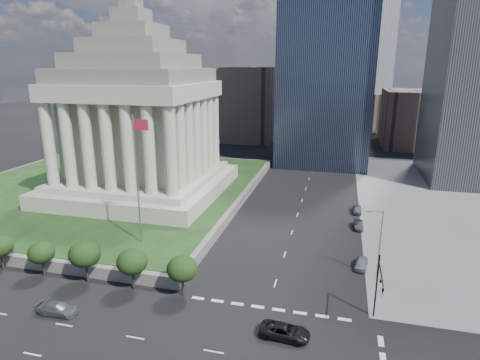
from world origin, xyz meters
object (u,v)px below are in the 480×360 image
(war_memorial, at_px, (138,102))
(pickup_truck, at_px, (285,331))
(traffic_signal_ne, at_px, (379,285))
(parked_sedan_mid, at_px, (358,225))
(flagpole, at_px, (138,173))
(street_lamp_north, at_px, (379,240))
(parked_sedan_near, at_px, (361,263))
(parked_sedan_far, at_px, (357,209))
(suv_grey, at_px, (57,309))

(war_memorial, bearing_deg, pickup_truck, -46.56)
(war_memorial, bearing_deg, traffic_signal_ne, -36.42)
(parked_sedan_mid, bearing_deg, pickup_truck, -106.63)
(flagpole, bearing_deg, pickup_truck, -31.15)
(street_lamp_north, xyz_separation_m, parked_sedan_near, (-1.83, 2.50, -4.96))
(pickup_truck, height_order, parked_sedan_far, pickup_truck)
(parked_sedan_near, bearing_deg, parked_sedan_mid, 98.21)
(war_memorial, distance_m, flagpole, 28.16)
(war_memorial, relative_size, pickup_truck, 7.08)
(flagpole, distance_m, parked_sedan_mid, 40.19)
(war_memorial, height_order, flagpole, war_memorial)
(traffic_signal_ne, distance_m, pickup_truck, 11.60)
(war_memorial, distance_m, street_lamp_north, 54.92)
(flagpole, height_order, traffic_signal_ne, flagpole)
(war_memorial, xyz_separation_m, pickup_truck, (36.84, -38.91, -20.63))
(parked_sedan_near, height_order, parked_sedan_mid, parked_sedan_near)
(parked_sedan_far, bearing_deg, suv_grey, -127.41)
(traffic_signal_ne, bearing_deg, parked_sedan_far, 91.53)
(flagpole, distance_m, street_lamp_north, 35.95)
(parked_sedan_near, bearing_deg, suv_grey, -141.48)
(traffic_signal_ne, distance_m, suv_grey, 37.53)
(street_lamp_north, bearing_deg, flagpole, -178.37)
(traffic_signal_ne, distance_m, parked_sedan_far, 37.68)
(suv_grey, relative_size, parked_sedan_mid, 1.17)
(traffic_signal_ne, bearing_deg, war_memorial, 143.58)
(parked_sedan_near, relative_size, parked_sedan_far, 0.98)
(suv_grey, xyz_separation_m, parked_sedan_mid, (35.59, 36.02, -0.02))
(suv_grey, distance_m, parked_sedan_far, 56.91)
(war_memorial, bearing_deg, flagpole, -63.11)
(pickup_truck, bearing_deg, traffic_signal_ne, -60.81)
(traffic_signal_ne, xyz_separation_m, parked_sedan_near, (-1.00, 13.80, -4.54))
(pickup_truck, distance_m, parked_sedan_near, 20.34)
(street_lamp_north, distance_m, pickup_truck, 19.67)
(war_memorial, height_order, parked_sedan_near, war_memorial)
(flagpole, xyz_separation_m, pickup_truck, (24.67, -14.91, -12.35))
(pickup_truck, bearing_deg, war_memorial, 47.12)
(suv_grey, bearing_deg, parked_sedan_mid, -47.58)
(parked_sedan_near, bearing_deg, street_lamp_north, -45.59)
(street_lamp_north, height_order, parked_sedan_mid, street_lamp_north)
(pickup_truck, xyz_separation_m, parked_sedan_far, (8.66, 42.00, -0.04))
(street_lamp_north, distance_m, parked_sedan_near, 5.84)
(pickup_truck, distance_m, suv_grey, 27.04)
(street_lamp_north, bearing_deg, parked_sedan_near, 126.20)
(street_lamp_north, xyz_separation_m, parked_sedan_far, (-1.83, 26.09, -4.94))
(parked_sedan_far, bearing_deg, flagpole, -139.59)
(parked_sedan_mid, height_order, parked_sedan_far, parked_sedan_far)
(war_memorial, xyz_separation_m, traffic_signal_ne, (46.50, -34.30, -16.15))
(suv_grey, bearing_deg, flagpole, -10.37)
(traffic_signal_ne, xyz_separation_m, parked_sedan_mid, (-1.00, 29.01, -4.56))
(parked_sedan_far, bearing_deg, parked_sedan_mid, -88.69)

